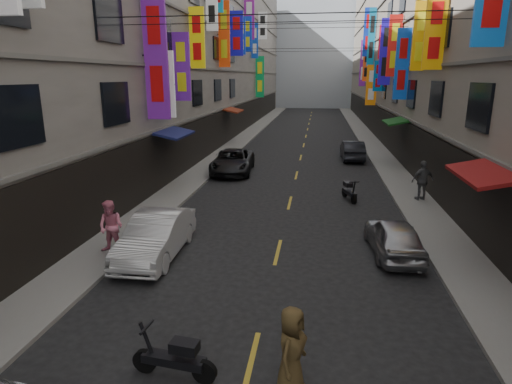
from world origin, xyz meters
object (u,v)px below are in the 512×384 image
(scooter_far_right, at_px, (349,191))
(car_left_far, at_px, (233,161))
(car_left_mid, at_px, (156,236))
(car_right_far, at_px, (352,150))
(pedestrian_lfar, at_px, (111,227))
(car_right_mid, at_px, (394,237))
(pedestrian_rfar, at_px, (423,180))
(scooter_crossing, at_px, (175,358))
(pedestrian_crossing, at_px, (292,350))

(scooter_far_right, bearing_deg, car_left_far, -53.86)
(car_left_mid, distance_m, car_right_far, 20.10)
(car_right_far, height_order, pedestrian_lfar, pedestrian_lfar)
(scooter_far_right, bearing_deg, car_right_mid, 82.80)
(pedestrian_lfar, relative_size, pedestrian_rfar, 0.94)
(car_right_far, bearing_deg, scooter_far_right, 83.66)
(scooter_crossing, relative_size, pedestrian_crossing, 1.02)
(car_left_far, xyz_separation_m, pedestrian_lfar, (-1.48, -13.24, 0.30))
(pedestrian_lfar, distance_m, pedestrian_crossing, 8.47)
(scooter_far_right, bearing_deg, pedestrian_crossing, 65.49)
(car_right_mid, bearing_deg, pedestrian_crossing, 63.01)
(car_right_mid, xyz_separation_m, pedestrian_rfar, (2.35, 6.69, 0.44))
(scooter_crossing, bearing_deg, pedestrian_lfar, 42.88)
(scooter_far_right, bearing_deg, scooter_crossing, 56.22)
(scooter_crossing, xyz_separation_m, scooter_far_right, (4.25, 13.56, 0.00))
(car_right_mid, relative_size, pedestrian_rfar, 1.96)
(scooter_crossing, xyz_separation_m, car_right_mid, (5.31, 7.01, 0.20))
(scooter_far_right, xyz_separation_m, car_right_far, (0.89, 10.72, 0.26))
(car_right_far, height_order, pedestrian_rfar, pedestrian_rfar)
(car_left_far, relative_size, car_right_mid, 1.39)
(car_right_mid, relative_size, pedestrian_lfar, 2.07)
(pedestrian_lfar, bearing_deg, pedestrian_crossing, -33.29)
(car_left_far, bearing_deg, scooter_far_right, -41.27)
(pedestrian_lfar, bearing_deg, pedestrian_rfar, 42.77)
(car_left_mid, xyz_separation_m, car_left_far, (0.00, 13.08, -0.01))
(car_right_far, bearing_deg, pedestrian_lfar, 62.23)
(scooter_crossing, height_order, car_left_far, car_left_far)
(car_left_mid, relative_size, car_right_far, 1.04)
(car_left_mid, height_order, pedestrian_lfar, pedestrian_lfar)
(pedestrian_lfar, bearing_deg, car_left_mid, 14.24)
(scooter_crossing, height_order, pedestrian_crossing, pedestrian_crossing)
(scooter_crossing, bearing_deg, pedestrian_rfar, -22.49)
(scooter_crossing, bearing_deg, car_left_mid, 30.98)
(car_left_far, height_order, pedestrian_rfar, pedestrian_rfar)
(scooter_far_right, relative_size, pedestrian_crossing, 1.00)
(pedestrian_crossing, bearing_deg, pedestrian_lfar, 67.18)
(scooter_far_right, distance_m, car_right_mid, 6.63)
(car_left_far, distance_m, car_right_far, 9.47)
(scooter_far_right, xyz_separation_m, pedestrian_rfar, (3.41, 0.14, 0.63))
(car_left_far, height_order, pedestrian_lfar, pedestrian_lfar)
(scooter_crossing, height_order, pedestrian_rfar, pedestrian_rfar)
(car_left_far, height_order, car_right_far, car_left_far)
(pedestrian_rfar, relative_size, pedestrian_crossing, 1.09)
(car_left_mid, relative_size, pedestrian_rfar, 2.32)
(pedestrian_lfar, bearing_deg, scooter_far_right, 51.89)
(car_right_mid, distance_m, pedestrian_crossing, 7.66)
(car_left_far, bearing_deg, car_left_mid, -93.78)
(car_left_mid, xyz_separation_m, car_right_mid, (7.89, 1.30, -0.09))
(car_right_mid, height_order, pedestrian_crossing, pedestrian_crossing)
(car_right_far, bearing_deg, car_left_far, 33.78)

